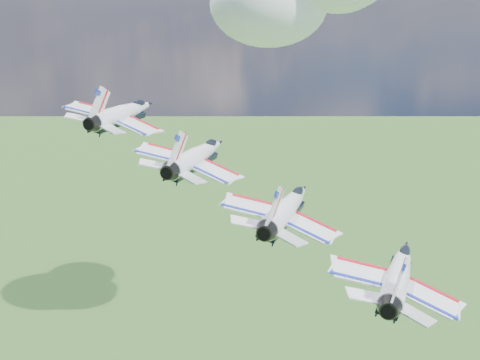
{
  "coord_description": "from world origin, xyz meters",
  "views": [
    {
      "loc": [
        -7.97,
        -63.88,
        174.79
      ],
      "look_at": [
        -5.99,
        1.85,
        156.58
      ],
      "focal_mm": 50.0,
      "sensor_mm": 36.0,
      "label": 1
    }
  ],
  "objects_px": {
    "jet_2": "(287,207)",
    "jet_3": "(399,272)",
    "jet_0": "(124,113)",
    "jet_1": "(197,155)"
  },
  "relations": [
    {
      "from": "jet_2",
      "to": "jet_3",
      "type": "relative_size",
      "value": 1.0
    },
    {
      "from": "jet_0",
      "to": "jet_2",
      "type": "xyz_separation_m",
      "value": [
        17.81,
        -16.98,
        -6.46
      ]
    },
    {
      "from": "jet_1",
      "to": "jet_2",
      "type": "xyz_separation_m",
      "value": [
        8.91,
        -8.49,
        -3.23
      ]
    },
    {
      "from": "jet_1",
      "to": "jet_3",
      "type": "height_order",
      "value": "jet_1"
    },
    {
      "from": "jet_2",
      "to": "jet_0",
      "type": "bearing_deg",
      "value": 156.71
    },
    {
      "from": "jet_1",
      "to": "jet_2",
      "type": "height_order",
      "value": "jet_1"
    },
    {
      "from": "jet_1",
      "to": "jet_3",
      "type": "xyz_separation_m",
      "value": [
        17.81,
        -16.98,
        -6.46
      ]
    },
    {
      "from": "jet_0",
      "to": "jet_3",
      "type": "relative_size",
      "value": 1.0
    },
    {
      "from": "jet_2",
      "to": "jet_3",
      "type": "distance_m",
      "value": 12.72
    },
    {
      "from": "jet_0",
      "to": "jet_1",
      "type": "height_order",
      "value": "jet_0"
    }
  ]
}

